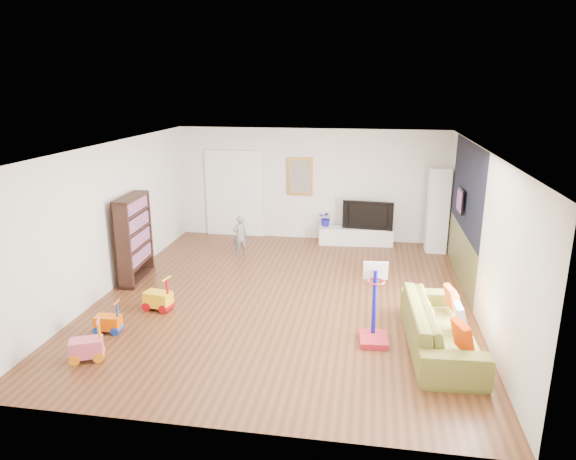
% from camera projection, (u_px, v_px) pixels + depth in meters
% --- Properties ---
extents(floor, '(6.50, 7.50, 0.00)m').
position_uv_depth(floor, '(284.00, 297.00, 9.27)').
color(floor, brown).
rests_on(floor, ground).
extents(ceiling, '(6.50, 7.50, 0.00)m').
position_uv_depth(ceiling, '(284.00, 147.00, 8.53)').
color(ceiling, white).
rests_on(ceiling, ground).
extents(wall_back, '(6.50, 0.00, 2.70)m').
position_uv_depth(wall_back, '(310.00, 185.00, 12.46)').
color(wall_back, silver).
rests_on(wall_back, ground).
extents(wall_front, '(6.50, 0.00, 2.70)m').
position_uv_depth(wall_front, '(224.00, 320.00, 5.34)').
color(wall_front, white).
rests_on(wall_front, ground).
extents(wall_left, '(0.00, 7.50, 2.70)m').
position_uv_depth(wall_left, '(110.00, 218.00, 9.41)').
color(wall_left, silver).
rests_on(wall_left, ground).
extents(wall_right, '(0.00, 7.50, 2.70)m').
position_uv_depth(wall_right, '(480.00, 234.00, 8.40)').
color(wall_right, silver).
rests_on(wall_right, ground).
extents(navy_accent, '(0.01, 3.20, 1.70)m').
position_uv_depth(navy_accent, '(467.00, 187.00, 9.59)').
color(navy_accent, black).
rests_on(navy_accent, wall_right).
extents(olive_wainscot, '(0.01, 3.20, 1.00)m').
position_uv_depth(olive_wainscot, '(460.00, 256.00, 9.96)').
color(olive_wainscot, brown).
rests_on(olive_wainscot, wall_right).
extents(doorway, '(1.45, 0.06, 2.10)m').
position_uv_depth(doorway, '(234.00, 194.00, 12.80)').
color(doorway, white).
rests_on(doorway, ground).
extents(painting_back, '(0.62, 0.06, 0.92)m').
position_uv_depth(painting_back, '(300.00, 177.00, 12.41)').
color(painting_back, gold).
rests_on(painting_back, wall_back).
extents(artwork_right, '(0.04, 0.56, 0.46)m').
position_uv_depth(artwork_right, '(460.00, 200.00, 9.87)').
color(artwork_right, '#7F3F8C').
rests_on(artwork_right, wall_right).
extents(media_console, '(1.77, 0.55, 0.41)m').
position_uv_depth(media_console, '(356.00, 236.00, 12.29)').
color(media_console, silver).
rests_on(media_console, ground).
extents(tall_cabinet, '(0.45, 0.45, 1.93)m').
position_uv_depth(tall_cabinet, '(438.00, 210.00, 11.57)').
color(tall_cabinet, white).
rests_on(tall_cabinet, ground).
extents(bookshelf, '(0.38, 1.16, 1.68)m').
position_uv_depth(bookshelf, '(134.00, 239.00, 9.89)').
color(bookshelf, black).
rests_on(bookshelf, ground).
extents(sofa, '(1.03, 2.35, 0.67)m').
position_uv_depth(sofa, '(441.00, 327.00, 7.39)').
color(sofa, olive).
rests_on(sofa, ground).
extents(basketball_hoop, '(0.45, 0.54, 1.22)m').
position_uv_depth(basketball_hoop, '(375.00, 305.00, 7.49)').
color(basketball_hoop, '#B31D2C').
rests_on(basketball_hoop, ground).
extents(ride_on_yellow, '(0.49, 0.35, 0.60)m').
position_uv_depth(ride_on_yellow, '(158.00, 293.00, 8.68)').
color(ride_on_yellow, yellow).
rests_on(ride_on_yellow, ground).
extents(ride_on_orange, '(0.40, 0.27, 0.51)m').
position_uv_depth(ride_on_orange, '(107.00, 317.00, 7.90)').
color(ride_on_orange, '#E95B00').
rests_on(ride_on_orange, ground).
extents(ride_on_pink, '(0.51, 0.42, 0.58)m').
position_uv_depth(ride_on_pink, '(86.00, 341.00, 7.09)').
color(ride_on_pink, '#E15876').
rests_on(ride_on_pink, ground).
extents(child, '(0.40, 0.36, 0.91)m').
position_uv_depth(child, '(240.00, 236.00, 11.43)').
color(child, slate).
rests_on(child, ground).
extents(tv, '(1.19, 0.26, 0.68)m').
position_uv_depth(tv, '(368.00, 214.00, 12.10)').
color(tv, black).
rests_on(tv, media_console).
extents(vase_plant, '(0.40, 0.37, 0.39)m').
position_uv_depth(vase_plant, '(326.00, 218.00, 12.32)').
color(vase_plant, '#181096').
rests_on(vase_plant, media_console).
extents(pillow_left, '(0.22, 0.41, 0.40)m').
position_uv_depth(pillow_left, '(463.00, 337.00, 6.71)').
color(pillow_left, '#BC2F00').
rests_on(pillow_left, sofa).
extents(pillow_center, '(0.10, 0.36, 0.36)m').
position_uv_depth(pillow_center, '(461.00, 317.00, 7.28)').
color(pillow_center, white).
rests_on(pillow_center, sofa).
extents(pillow_right, '(0.16, 0.37, 0.36)m').
position_uv_depth(pillow_right, '(451.00, 298.00, 7.93)').
color(pillow_right, '#CF4D1E').
rests_on(pillow_right, sofa).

